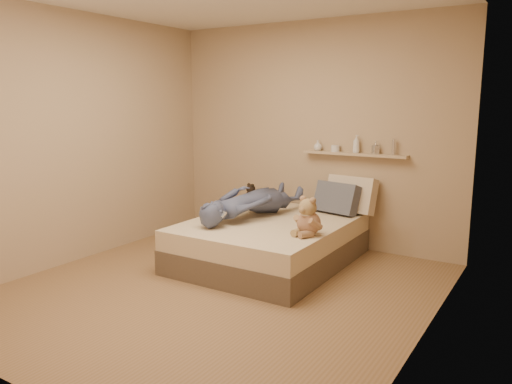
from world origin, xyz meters
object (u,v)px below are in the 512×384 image
Objects in this scene: game_console at (219,214)px; pillow_cream at (351,195)px; bed at (270,242)px; teddy_bear at (308,219)px; pillow_grey at (336,198)px; person at (251,201)px; wall_shelf at (354,154)px; dark_plush at (251,195)px.

pillow_cream is at bearing 58.14° from game_console.
bed is 0.76m from teddy_bear.
pillow_grey is (-0.14, 0.99, 0.02)m from teddy_bear.
person is 1.21× the size of wall_shelf.
wall_shelf is (0.83, 1.43, 0.51)m from game_console.
game_console is 0.68× the size of dark_plush.
dark_plush is at bearing -175.85° from pillow_grey.
pillow_grey is (1.07, 0.08, 0.06)m from dark_plush.
pillow_grey reaches higher than person.
pillow_grey is at bearing 59.09° from game_console.
bed is at bearing -123.04° from pillow_grey.
pillow_cream is 0.46× the size of wall_shelf.
bed is 3.80× the size of pillow_grey.
person is (-0.85, 0.34, 0.02)m from teddy_bear.
pillow_grey reaches higher than bed.
bed is at bearing -124.16° from pillow_cream.
game_console is 0.32× the size of pillow_cream.
pillow_grey is (0.72, 1.21, 0.03)m from game_console.
game_console reaches higher than bed.
wall_shelf is (0.55, 0.91, 0.88)m from bed.
dark_plush is at bearing -49.93° from person.
person is 1.29m from wall_shelf.
game_console is 0.12× the size of person.
pillow_cream is at bearing 10.39° from dark_plush.
bed is at bearing 62.06° from game_console.
dark_plush is at bearing 142.83° from teddy_bear.
dark_plush is at bearing 135.60° from bed.
pillow_grey is 0.34× the size of person.
dark_plush is (-0.63, 0.61, 0.34)m from bed.
pillow_cream is (-0.02, 1.13, 0.05)m from teddy_bear.
teddy_bear is at bearing -88.93° from pillow_cream.
teddy_bear is 1.45× the size of dark_plush.
teddy_bear is 0.26× the size of person.
teddy_bear is at bearing 14.03° from game_console.
wall_shelf reaches higher than pillow_grey.
wall_shelf is (0.81, 0.87, 0.48)m from person.
wall_shelf is (-0.03, 1.21, 0.50)m from teddy_bear.
game_console is at bearing -72.85° from dark_plush.
dark_plush is 0.21× the size of wall_shelf.
pillow_grey is at bearing 56.96° from bed.
person reaches higher than bed.
bed is 1.38m from wall_shelf.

